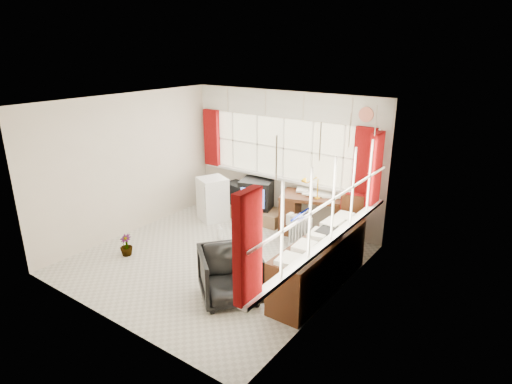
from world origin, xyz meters
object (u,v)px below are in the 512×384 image
Objects in this scene: desk_lamp at (318,184)px; radiator at (300,236)px; task_chair at (350,221)px; crt_tv at (257,193)px; desk at (317,213)px; mini_fridge at (213,199)px; credenza at (319,263)px; office_chair at (230,275)px; tv_bench at (252,212)px.

desk_lamp reaches higher than radiator.
task_chair reaches higher than crt_tv.
desk is 1.67× the size of mini_fridge.
task_chair is 1.35m from credenza.
credenza is at bearing -2.35° from office_chair.
credenza reaches higher than desk.
radiator is (-0.68, -0.44, -0.28)m from task_chair.
desk_lamp is 0.86m from task_chair.
office_chair is at bearing -90.28° from desk_lamp.
credenza reaches higher than office_chair.
crt_tv is at bearing 153.77° from radiator.
radiator is at bearing 38.80° from office_chair.
mini_fridge is (-2.05, 0.14, 0.18)m from radiator.
task_chair is at bearing -6.58° from crt_tv.
credenza is 2.70m from crt_tv.
credenza is at bearing -33.71° from tv_bench.
tv_bench is 0.82m from mini_fridge.
radiator is at bearing 132.46° from credenza.
radiator is 0.30× the size of credenza.
tv_bench is at bearing 38.70° from mini_fridge.
credenza is (0.14, -1.34, -0.13)m from task_chair.
desk is at bearing 40.50° from office_chair.
task_chair reaches higher than mini_fridge.
crt_tv is (-1.30, -0.03, 0.11)m from desk.
desk reaches higher than tv_bench.
tv_bench is 1.88× the size of crt_tv.
crt_tv is at bearing 30.33° from tv_bench.
office_chair is 1.33× the size of radiator.
office_chair is at bearing -88.99° from desk.
office_chair is at bearing -59.79° from tv_bench.
desk reaches higher than office_chair.
mini_fridge is (-2.74, -0.29, -0.10)m from task_chair.
task_chair is 2.39m from office_chair.
desk is at bearing 95.46° from radiator.
desk is at bearing 15.69° from mini_fridge.
office_chair is at bearing -107.23° from task_chair.
desk is at bearing 113.44° from desk_lamp.
credenza is at bearing -19.92° from mini_fridge.
credenza is 2.37× the size of mini_fridge.
mini_fridge is (-2.03, 1.99, 0.06)m from office_chair.
task_chair is at bearing 95.89° from credenza.
desk_lamp is 2.17m from mini_fridge.
crt_tv is (-1.36, 0.10, -0.48)m from desk_lamp.
office_chair is at bearing -131.83° from credenza.
desk is 0.73m from radiator.
tv_bench is (-2.14, 0.18, -0.40)m from task_chair.
desk is 1.83m from credenza.
radiator is 2.07m from mini_fridge.
desk_lamp reaches higher than office_chair.
crt_tv reaches higher than office_chair.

